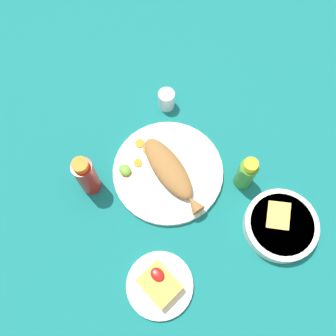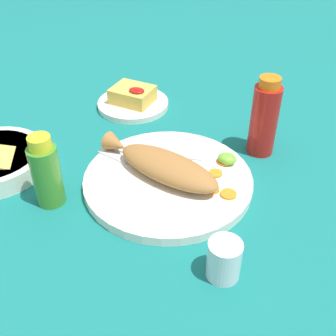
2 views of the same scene
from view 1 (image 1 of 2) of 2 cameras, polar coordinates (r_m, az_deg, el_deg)
name	(u,v)px [view 1 (image 1 of 2)]	position (r m, az deg, el deg)	size (l,w,h in m)	color
ground_plane	(168,173)	(1.08, 0.00, -0.75)	(4.00, 4.00, 0.00)	#146B66
main_plate	(168,172)	(1.07, 0.00, -0.57)	(0.31, 0.31, 0.02)	white
fried_fish	(170,171)	(1.04, 0.34, -0.45)	(0.26, 0.11, 0.04)	#996633
fork_near	(187,191)	(1.04, 2.88, -3.47)	(0.19, 0.04, 0.00)	silver
fork_far	(172,198)	(1.03, 0.57, -4.63)	(0.18, 0.06, 0.00)	silver
carrot_slice_near	(147,150)	(1.09, -3.20, 2.82)	(0.02, 0.02, 0.00)	orange
carrot_slice_mid	(140,143)	(1.10, -4.34, 3.75)	(0.03, 0.03, 0.00)	orange
carrot_slice_far	(138,163)	(1.07, -4.61, 0.78)	(0.03, 0.03, 0.00)	orange
carrot_slice_extra	(126,172)	(1.06, -6.36, -0.65)	(0.03, 0.03, 0.00)	orange
lime_wedge_main	(125,170)	(1.06, -6.59, -0.31)	(0.04, 0.03, 0.02)	#6BB233
hot_sauce_bottle_red	(87,176)	(1.01, -12.31, -1.21)	(0.05, 0.05, 0.17)	#B21914
hot_sauce_bottle_green	(246,174)	(1.03, 11.80, -0.83)	(0.05, 0.05, 0.14)	#3D8428
salt_cup	(166,100)	(1.15, -0.24, 10.25)	(0.05, 0.05, 0.06)	silver
side_plate_fries	(160,285)	(1.00, -1.26, -17.43)	(0.17, 0.17, 0.01)	white
fries_pile	(160,284)	(0.98, -1.30, -17.28)	(0.09, 0.08, 0.04)	gold
guacamole_bowl	(281,225)	(1.06, 16.79, -8.34)	(0.20, 0.20, 0.05)	white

